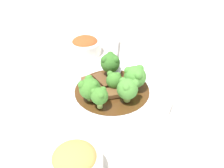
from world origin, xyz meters
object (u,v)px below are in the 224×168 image
Objects in this scene: broccoli_floret_1 at (135,76)px; sauce_dish at (202,97)px; beef_strip_0 at (104,94)px; beef_strip_2 at (104,80)px; main_plate at (112,92)px; beef_strip_1 at (91,83)px; broccoli_floret_4 at (99,96)px; side_bowl_appetizer at (75,162)px; serving_spoon at (115,65)px; broccoli_floret_5 at (89,87)px; broccoli_floret_0 at (128,88)px; side_bowl_kimchi at (85,45)px; broccoli_floret_3 at (113,79)px; broccoli_floret_2 at (110,63)px.

broccoli_floret_1 reaches higher than sauce_dish.
beef_strip_0 is 1.23× the size of beef_strip_2.
main_plate is 0.06m from beef_strip_1.
broccoli_floret_4 reaches higher than side_bowl_appetizer.
broccoli_floret_1 is at bearing -105.38° from beef_strip_0.
beef_strip_2 is at bearing 118.71° from serving_spoon.
beef_strip_0 is at bearing -113.15° from broccoli_floret_5.
broccoli_floret_0 reaches higher than beef_strip_2.
broccoli_floret_4 is (-0.08, 0.03, 0.03)m from beef_strip_1.
side_bowl_kimchi reaches higher than beef_strip_2.
broccoli_floret_5 reaches higher than broccoli_floret_3.
broccoli_floret_5 is 0.30× the size of serving_spoon.
main_plate is at bearing -60.22° from broccoli_floret_4.
side_bowl_kimchi is at bearing -19.08° from beef_strip_2.
beef_strip_1 is 0.11m from broccoli_floret_1.
broccoli_floret_1 reaches higher than beef_strip_0.
broccoli_floret_1 reaches higher than side_bowl_kimchi.
side_bowl_appetizer is 1.18× the size of sauce_dish.
side_bowl_appetizer is (-0.10, 0.13, -0.02)m from broccoli_floret_4.
sauce_dish is (-0.11, -0.22, -0.04)m from broccoli_floret_4.
serving_spoon is at bearing -49.90° from broccoli_floret_4.
broccoli_floret_2 is (0.08, 0.01, 0.00)m from broccoli_floret_1.
broccoli_floret_2 is 0.29m from side_bowl_appetizer.
broccoli_floret_1 is (-0.03, -0.05, 0.04)m from main_plate.
broccoli_floret_1 is 0.05m from broccoli_floret_3.
beef_strip_2 is 0.76× the size of sauce_dish.
beef_strip_2 is at bearing -41.73° from broccoli_floret_4.
broccoli_floret_5 is at bearing 148.70° from side_bowl_kimchi.
main_plate is at bearing -94.35° from broccoli_floret_5.
beef_strip_1 is at bearing 44.58° from sauce_dish.
broccoli_floret_3 is 0.83× the size of broccoli_floret_4.
broccoli_floret_3 is at bearing 138.96° from serving_spoon.
beef_strip_1 is (0.05, -0.00, -0.00)m from beef_strip_0.
beef_strip_0 is 0.06m from beef_strip_2.
broccoli_floret_2 reaches higher than broccoli_floret_4.
main_plate is 1.58× the size of serving_spoon.
broccoli_floret_4 is at bearing 130.10° from serving_spoon.
broccoli_floret_4 is (-0.03, 0.03, 0.03)m from beef_strip_0.
side_bowl_appetizer is (-0.18, 0.16, 0.01)m from beef_strip_1.
main_plate is 0.08m from broccoli_floret_5.
side_bowl_kimchi is at bearing -35.68° from side_bowl_appetizer.
broccoli_floret_5 is (-0.05, 0.10, -0.00)m from broccoli_floret_2.
beef_strip_2 is at bearing 5.38° from broccoli_floret_3.
beef_strip_1 is 0.11m from broccoli_floret_0.
beef_strip_2 is 0.08m from broccoli_floret_5.
beef_strip_2 is at bearing -0.46° from broccoli_floret_0.
broccoli_floret_0 is 0.15m from serving_spoon.
broccoli_floret_2 is at bearing -16.50° from broccoli_floret_0.
beef_strip_2 is (0.04, -0.00, 0.01)m from main_plate.
side_bowl_appetizer is at bearing 125.88° from main_plate.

